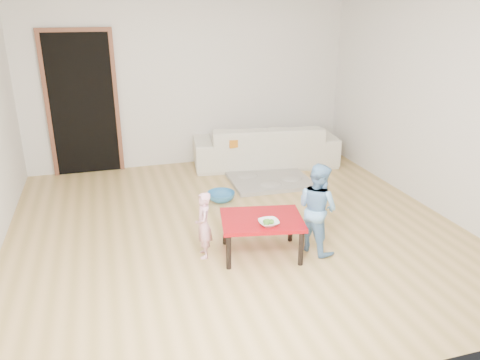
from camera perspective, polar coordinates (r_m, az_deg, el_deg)
name	(u,v)px	position (r m, az deg, el deg)	size (l,w,h in m)	color
floor	(235,227)	(5.41, -0.61, -5.74)	(5.00, 5.00, 0.01)	#B08F4B
back_wall	(190,81)	(7.37, -6.14, 11.88)	(5.00, 0.02, 2.60)	silver
right_wall	(435,103)	(6.14, 22.68, 8.69)	(0.02, 5.00, 2.60)	silver
doorway	(83,105)	(7.28, -18.62, 8.63)	(1.02, 0.08, 2.11)	brown
sofa	(265,145)	(7.43, 3.04, 4.34)	(2.23, 0.87, 0.65)	silver
cushion	(237,140)	(7.10, -0.31, 4.93)	(0.43, 0.38, 0.11)	orange
red_table	(261,236)	(4.77, 2.63, -6.86)	(0.81, 0.60, 0.40)	#97080F
bowl	(269,223)	(4.54, 3.52, -5.23)	(0.20, 0.20, 0.05)	white
broccoli	(269,222)	(4.53, 3.52, -5.19)	(0.12, 0.12, 0.06)	#2D5919
child_pink	(204,225)	(4.68, -4.46, -5.51)	(0.25, 0.16, 0.69)	#DA6385
child_blue	(317,208)	(4.80, 9.41, -3.40)	(0.46, 0.36, 0.94)	#6194E1
basin	(221,196)	(6.10, -2.32, -2.01)	(0.36, 0.36, 0.11)	teal
blanket	(269,180)	(6.75, 3.62, -0.03)	(1.11, 0.92, 0.06)	#9D958B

